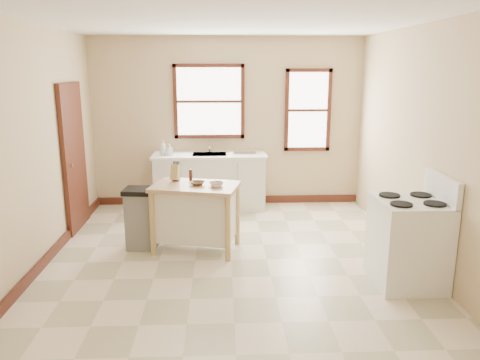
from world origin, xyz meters
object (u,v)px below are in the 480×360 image
at_px(kitchen_island, 196,218).
at_px(knife_block, 175,173).
at_px(trash_bin, 142,219).
at_px(bowl_a, 198,183).
at_px(soap_bottle_a, 163,148).
at_px(dish_rack, 245,151).
at_px(pepper_grinder, 191,175).
at_px(bowl_b, 216,184).
at_px(bowl_c, 216,185).
at_px(gas_stove, 409,230).
at_px(soap_bottle_b, 170,150).

relative_size(kitchen_island, knife_block, 5.29).
bearing_deg(trash_bin, bowl_a, -1.77).
bearing_deg(soap_bottle_a, bowl_a, -82.81).
bearing_deg(dish_rack, pepper_grinder, -138.51).
bearing_deg(bowl_b, knife_block, 150.64).
relative_size(bowl_c, gas_stove, 0.12).
distance_m(dish_rack, bowl_b, 1.96).
height_order(soap_bottle_a, gas_stove, gas_stove).
bearing_deg(dish_rack, knife_block, -144.05).
height_order(soap_bottle_b, bowl_c, soap_bottle_b).
xyz_separation_m(soap_bottle_a, bowl_b, (0.87, -1.81, -0.16)).
xyz_separation_m(bowl_a, bowl_b, (0.24, -0.05, -0.00)).
xyz_separation_m(soap_bottle_a, dish_rack, (1.32, 0.09, -0.08)).
distance_m(soap_bottle_a, trash_bin, 1.79).
height_order(bowl_b, bowl_c, bowl_c).
relative_size(dish_rack, kitchen_island, 0.35).
relative_size(soap_bottle_a, trash_bin, 0.31).
distance_m(soap_bottle_a, knife_block, 1.55).
xyz_separation_m(soap_bottle_b, bowl_a, (0.53, -1.75, -0.12)).
bearing_deg(bowl_b, bowl_a, 167.02).
bearing_deg(soap_bottle_b, bowl_a, -89.87).
xyz_separation_m(soap_bottle_a, pepper_grinder, (0.54, -1.52, -0.10)).
xyz_separation_m(knife_block, trash_bin, (-0.44, -0.15, -0.57)).
distance_m(dish_rack, knife_block, 1.88).
relative_size(pepper_grinder, bowl_c, 1.03).
distance_m(bowl_c, gas_stove, 2.28).
height_order(bowl_a, bowl_c, bowl_c).
bearing_deg(bowl_a, soap_bottle_a, 109.89).
height_order(soap_bottle_a, bowl_c, soap_bottle_a).
height_order(dish_rack, pepper_grinder, pepper_grinder).
xyz_separation_m(bowl_c, trash_bin, (-0.97, 0.22, -0.49)).
distance_m(bowl_a, bowl_b, 0.24).
bearing_deg(trash_bin, knife_block, 24.67).
bearing_deg(gas_stove, soap_bottle_b, 135.37).
distance_m(soap_bottle_b, bowl_b, 1.96).
bearing_deg(gas_stove, soap_bottle_a, 136.37).
distance_m(trash_bin, gas_stove, 3.25).
xyz_separation_m(soap_bottle_b, bowl_c, (0.76, -1.87, -0.12)).
xyz_separation_m(soap_bottle_a, knife_block, (0.34, -1.51, -0.08)).
xyz_separation_m(bowl_b, bowl_c, (0.00, -0.07, 0.00)).
bearing_deg(dish_rack, kitchen_island, -133.72).
bearing_deg(gas_stove, bowl_b, 154.48).
bearing_deg(gas_stove, bowl_c, 156.01).
relative_size(soap_bottle_a, gas_stove, 0.20).
bearing_deg(bowl_c, trash_bin, 167.36).
xyz_separation_m(dish_rack, trash_bin, (-1.42, -1.75, -0.57)).
bearing_deg(dish_rack, trash_bin, -151.55).
relative_size(knife_block, bowl_a, 1.12).
bearing_deg(soap_bottle_a, gas_stove, -56.33).
bearing_deg(bowl_c, dish_rack, 77.26).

